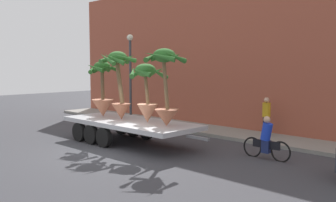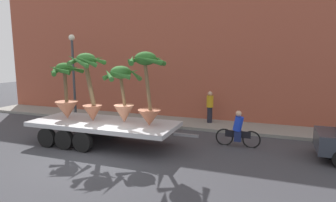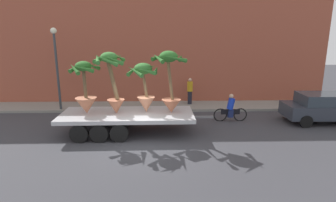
{
  "view_description": "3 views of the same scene",
  "coord_description": "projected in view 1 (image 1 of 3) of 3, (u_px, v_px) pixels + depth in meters",
  "views": [
    {
      "loc": [
        11.47,
        -8.62,
        3.29
      ],
      "look_at": [
        1.36,
        1.65,
        1.92
      ],
      "focal_mm": 41.0,
      "sensor_mm": 36.0,
      "label": 1
    },
    {
      "loc": [
        5.96,
        -8.52,
        3.71
      ],
      "look_at": [
        2.12,
        1.73,
        1.99
      ],
      "focal_mm": 30.29,
      "sensor_mm": 36.0,
      "label": 2
    },
    {
      "loc": [
        0.9,
        -11.14,
        4.68
      ],
      "look_at": [
        1.27,
        2.5,
        1.31
      ],
      "focal_mm": 29.54,
      "sensor_mm": 36.0,
      "label": 3
    }
  ],
  "objects": [
    {
      "name": "ground_plane",
      "position": [
        112.0,
        152.0,
        14.44
      ],
      "size": [
        60.0,
        60.0,
        0.0
      ],
      "primitive_type": "plane",
      "color": "#38383D"
    },
    {
      "name": "sidewalk",
      "position": [
        212.0,
        131.0,
        18.76
      ],
      "size": [
        24.0,
        2.2,
        0.15
      ],
      "primitive_type": "cube",
      "color": "gray",
      "rests_on": "ground"
    },
    {
      "name": "building_facade",
      "position": [
        233.0,
        54.0,
        19.61
      ],
      "size": [
        24.0,
        1.2,
        7.71
      ],
      "primitive_type": "cube",
      "color": "#9E4C38",
      "rests_on": "ground"
    },
    {
      "name": "flatbed_trailer",
      "position": [
        126.0,
        125.0,
        16.09
      ],
      "size": [
        7.26,
        2.57,
        0.98
      ],
      "color": "#B7BABF",
      "rests_on": "ground"
    },
    {
      "name": "potted_palm_rear",
      "position": [
        103.0,
        92.0,
        17.12
      ],
      "size": [
        1.38,
        1.34,
        2.46
      ],
      "color": "#C17251",
      "rests_on": "flatbed_trailer"
    },
    {
      "name": "potted_palm_middle",
      "position": [
        165.0,
        85.0,
        14.36
      ],
      "size": [
        1.68,
        1.71,
        2.92
      ],
      "color": "#B26647",
      "rests_on": "flatbed_trailer"
    },
    {
      "name": "potted_palm_front",
      "position": [
        119.0,
        82.0,
        16.13
      ],
      "size": [
        1.44,
        1.39,
        2.88
      ],
      "color": "#B26647",
      "rests_on": "flatbed_trailer"
    },
    {
      "name": "potted_palm_extra",
      "position": [
        147.0,
        91.0,
        15.3
      ],
      "size": [
        1.56,
        1.53,
        2.36
      ],
      "color": "tan",
      "rests_on": "flatbed_trailer"
    },
    {
      "name": "cyclist",
      "position": [
        266.0,
        140.0,
        13.36
      ],
      "size": [
        1.84,
        0.35,
        1.54
      ],
      "color": "black",
      "rests_on": "ground"
    },
    {
      "name": "pedestrian_near_gate",
      "position": [
        266.0,
        116.0,
        16.92
      ],
      "size": [
        0.36,
        0.36,
        1.71
      ],
      "color": "black",
      "rests_on": "sidewalk"
    },
    {
      "name": "street_lamp",
      "position": [
        130.0,
        66.0,
        21.53
      ],
      "size": [
        0.36,
        0.36,
        4.83
      ],
      "color": "#383D42",
      "rests_on": "sidewalk"
    }
  ]
}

